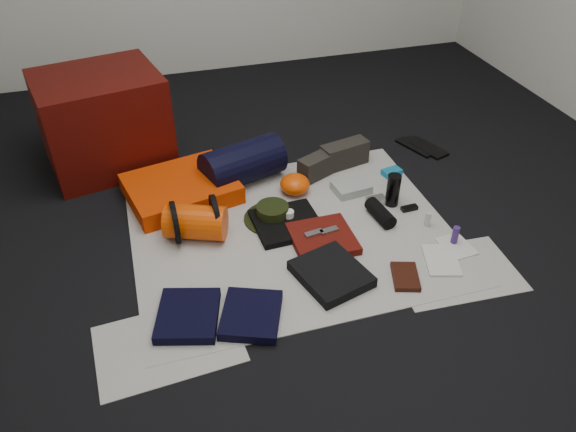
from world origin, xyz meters
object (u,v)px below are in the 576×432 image
object	(u,v)px
red_cabinet	(104,121)
water_bottle	(393,190)
navy_duffel	(243,163)
compact_camera	(376,201)
sleeping_pad	(181,189)
stuff_sack	(196,222)
paperback_book	(405,277)

from	to	relation	value
red_cabinet	water_bottle	world-z (taller)	red_cabinet
navy_duffel	compact_camera	size ratio (longest dim) A/B	4.43
sleeping_pad	stuff_sack	bearing A→B (deg)	-86.28
stuff_sack	water_bottle	bearing A→B (deg)	-1.55
stuff_sack	compact_camera	distance (m)	0.99
red_cabinet	water_bottle	xyz separation A→B (m)	(1.45, -0.90, -0.18)
navy_duffel	paperback_book	bearing A→B (deg)	-79.88
stuff_sack	navy_duffel	size ratio (longest dim) A/B	0.65
sleeping_pad	navy_duffel	world-z (taller)	navy_duffel
paperback_book	sleeping_pad	bearing A→B (deg)	150.76
sleeping_pad	compact_camera	xyz separation A→B (m)	(1.01, -0.38, -0.03)
navy_duffel	water_bottle	xyz separation A→B (m)	(0.72, -0.46, -0.03)
red_cabinet	compact_camera	distance (m)	1.64
sleeping_pad	paperback_book	bearing A→B (deg)	-47.13
sleeping_pad	stuff_sack	distance (m)	0.38
red_cabinet	sleeping_pad	size ratio (longest dim) A/B	1.19
sleeping_pad	compact_camera	size ratio (longest dim) A/B	5.48
compact_camera	paperback_book	world-z (taller)	compact_camera
navy_duffel	water_bottle	bearing A→B (deg)	-49.72
stuff_sack	water_bottle	world-z (taller)	water_bottle
sleeping_pad	stuff_sack	xyz separation A→B (m)	(0.02, -0.38, 0.04)
compact_camera	paperback_book	distance (m)	0.60
red_cabinet	compact_camera	xyz separation A→B (m)	(1.36, -0.88, -0.25)
red_cabinet	navy_duffel	distance (m)	0.86
red_cabinet	stuff_sack	xyz separation A→B (m)	(0.38, -0.87, -0.19)
red_cabinet	paperback_book	bearing A→B (deg)	-61.25
red_cabinet	navy_duffel	world-z (taller)	red_cabinet
red_cabinet	navy_duffel	xyz separation A→B (m)	(0.72, -0.44, -0.16)
navy_duffel	paperback_book	world-z (taller)	navy_duffel
paperback_book	water_bottle	bearing A→B (deg)	88.92
stuff_sack	paperback_book	world-z (taller)	stuff_sack
sleeping_pad	compact_camera	bearing A→B (deg)	-20.71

